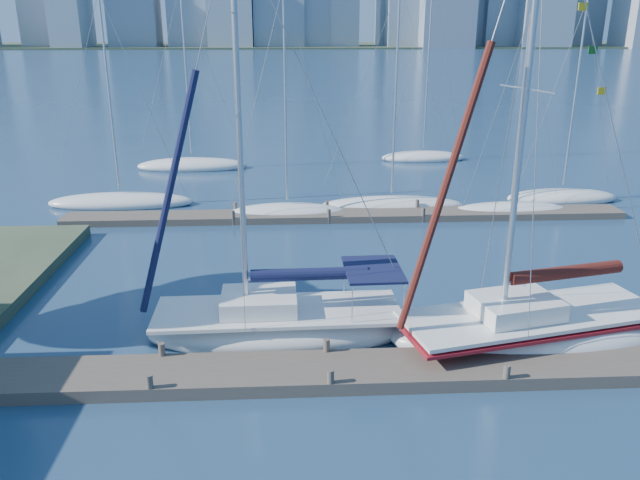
{
  "coord_description": "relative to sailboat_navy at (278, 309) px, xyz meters",
  "views": [
    {
      "loc": [
        -1.08,
        -16.05,
        9.86
      ],
      "look_at": [
        -0.04,
        4.0,
        2.94
      ],
      "focal_mm": 35.0,
      "sensor_mm": 36.0,
      "label": 1
    }
  ],
  "objects": [
    {
      "name": "ground",
      "position": [
        1.51,
        -2.64,
        -1.02
      ],
      "size": [
        700.0,
        700.0,
        0.0
      ],
      "primitive_type": "plane",
      "color": "navy",
      "rests_on": "ground"
    },
    {
      "name": "near_dock",
      "position": [
        1.51,
        -2.64,
        -0.82
      ],
      "size": [
        26.0,
        2.0,
        0.4
      ],
      "primitive_type": "cube",
      "color": "#51453B",
      "rests_on": "ground"
    },
    {
      "name": "far_dock",
      "position": [
        3.51,
        13.36,
        -0.84
      ],
      "size": [
        30.0,
        1.8,
        0.36
      ],
      "primitive_type": "cube",
      "color": "#51453B",
      "rests_on": "ground"
    },
    {
      "name": "far_shore",
      "position": [
        1.51,
        317.36,
        -1.02
      ],
      "size": [
        800.0,
        100.0,
        1.5
      ],
      "primitive_type": "cube",
      "color": "#38472D",
      "rests_on": "ground"
    },
    {
      "name": "sailboat_navy",
      "position": [
        0.0,
        0.0,
        0.0
      ],
      "size": [
        8.76,
        3.05,
        13.39
      ],
      "rotation": [
        0.0,
        0.0,
        0.02
      ],
      "color": "silver",
      "rests_on": "ground"
    },
    {
      "name": "sailboat_maroon",
      "position": [
        8.19,
        -0.81,
        0.07
      ],
      "size": [
        9.63,
        4.98,
        14.62
      ],
      "rotation": [
        0.0,
        0.0,
        0.22
      ],
      "color": "silver",
      "rests_on": "ground"
    },
    {
      "name": "bg_boat_0",
      "position": [
        -9.28,
        16.59,
        -0.77
      ],
      "size": [
        8.57,
        4.5,
        11.9
      ],
      "rotation": [
        0.0,
        0.0,
        -0.29
      ],
      "color": "silver",
      "rests_on": "ground"
    },
    {
      "name": "bg_boat_1",
      "position": [
        0.33,
        13.99,
        -0.77
      ],
      "size": [
        6.75,
        4.3,
        12.11
      ],
      "rotation": [
        0.0,
        0.0,
        0.38
      ],
      "color": "silver",
      "rests_on": "ground"
    },
    {
      "name": "bg_boat_3",
      "position": [
        6.23,
        15.07,
        -0.77
      ],
      "size": [
        8.46,
        4.98,
        12.17
      ],
      "rotation": [
        0.0,
        0.0,
        -0.37
      ],
      "color": "silver",
      "rests_on": "ground"
    },
    {
      "name": "bg_boat_4",
      "position": [
        12.67,
        13.86,
        -0.8
      ],
      "size": [
        6.73,
        4.09,
        10.72
      ],
      "rotation": [
        0.0,
        0.0,
        0.37
      ],
      "color": "silver",
      "rests_on": "ground"
    },
    {
      "name": "bg_boat_5",
      "position": [
        16.61,
        16.26,
        -0.77
      ],
      "size": [
        6.94,
        3.95,
        11.61
      ],
      "rotation": [
        0.0,
        0.0,
        0.29
      ],
      "color": "silver",
      "rests_on": "ground"
    },
    {
      "name": "bg_boat_6",
      "position": [
        -6.55,
        26.3,
        -0.74
      ],
      "size": [
        8.27,
        4.07,
        12.81
      ],
      "rotation": [
        0.0,
        0.0,
        -0.22
      ],
      "color": "silver",
      "rests_on": "ground"
    },
    {
      "name": "bg_boat_7",
      "position": [
        10.86,
        28.49,
        -0.73
      ],
      "size": [
        6.79,
        4.3,
        14.34
      ],
      "rotation": [
        0.0,
        0.0,
        0.36
      ],
      "color": "silver",
      "rests_on": "ground"
    }
  ]
}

